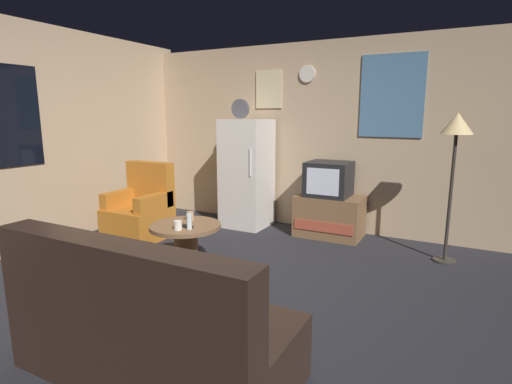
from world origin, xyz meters
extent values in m
plane|color=#232328|center=(0.00, 0.00, 0.00)|extent=(12.00, 12.00, 0.00)
cube|color=tan|center=(0.00, 2.45, 1.26)|extent=(5.20, 0.10, 2.51)
cube|color=teal|center=(1.06, 2.39, 1.79)|extent=(0.76, 0.02, 1.00)
cube|color=beige|center=(-0.61, 2.39, 1.91)|extent=(0.40, 0.02, 0.52)
cylinder|color=silver|center=(-0.04, 2.39, 2.10)|extent=(0.22, 0.03, 0.22)
cube|color=tan|center=(-2.55, 0.00, 1.30)|extent=(0.10, 5.20, 2.60)
cube|color=black|center=(-2.49, -0.27, 1.55)|extent=(0.02, 0.90, 1.10)
cube|color=silver|center=(-0.77, 2.03, 0.75)|extent=(0.60, 0.60, 1.50)
cylinder|color=silver|center=(-0.55, 1.73, 0.95)|extent=(0.02, 0.02, 0.36)
cylinder|color=#4C4C51|center=(-0.82, 1.95, 1.64)|extent=(0.26, 0.04, 0.26)
cube|color=brown|center=(0.43, 2.08, 0.27)|extent=(0.84, 0.52, 0.53)
cube|color=#AD4733|center=(0.43, 1.82, 0.19)|extent=(0.76, 0.01, 0.13)
cube|color=black|center=(0.40, 2.08, 0.75)|extent=(0.54, 0.50, 0.44)
cube|color=silver|center=(0.40, 1.83, 0.75)|extent=(0.41, 0.01, 0.33)
cylinder|color=#332D28|center=(1.82, 1.78, 0.01)|extent=(0.24, 0.24, 0.02)
cylinder|color=#332D28|center=(1.82, 1.78, 0.70)|extent=(0.04, 0.04, 1.40)
cone|color=#F2D18C|center=(1.82, 1.78, 1.48)|extent=(0.32, 0.32, 0.22)
cylinder|color=brown|center=(-0.53, 0.31, 0.02)|extent=(0.72, 0.72, 0.04)
cylinder|color=brown|center=(-0.53, 0.31, 0.24)|extent=(0.24, 0.24, 0.43)
cylinder|color=brown|center=(-0.53, 0.31, 0.45)|extent=(0.72, 0.72, 0.04)
cylinder|color=silver|center=(-0.40, 0.20, 0.55)|extent=(0.05, 0.05, 0.15)
cylinder|color=silver|center=(-0.48, 0.12, 0.52)|extent=(0.08, 0.08, 0.09)
cylinder|color=tan|center=(-0.59, 0.47, 0.52)|extent=(0.08, 0.08, 0.09)
cube|color=black|center=(-0.46, 0.22, 0.48)|extent=(0.15, 0.06, 0.02)
cube|color=#B2661E|center=(-1.71, 0.86, 0.20)|extent=(0.68, 0.68, 0.40)
cube|color=#B2661E|center=(-1.71, 1.12, 0.68)|extent=(0.68, 0.16, 0.56)
cube|color=#B2661E|center=(-1.99, 0.86, 0.50)|extent=(0.12, 0.60, 0.20)
cube|color=#B2661E|center=(-1.43, 0.86, 0.50)|extent=(0.12, 0.60, 0.20)
cube|color=black|center=(0.35, -1.13, 0.20)|extent=(1.70, 0.80, 0.40)
cube|color=black|center=(0.35, -1.43, 0.66)|extent=(1.70, 0.20, 0.52)
camera|label=1|loc=(1.93, -2.84, 1.58)|focal=28.18mm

